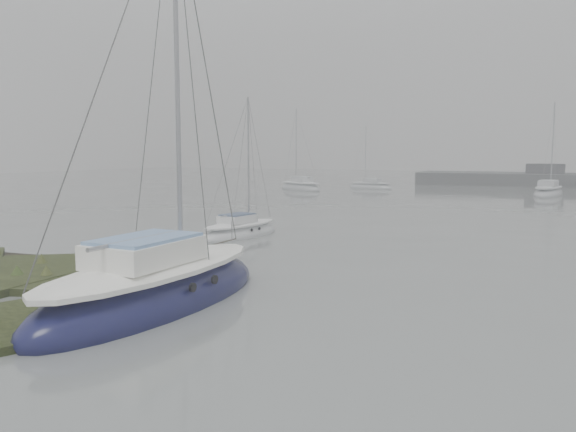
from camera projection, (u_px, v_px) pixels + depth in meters
The scene contains 6 objects.
ground at pixel (383, 206), 39.92m from camera, with size 160.00×160.00×0.00m, color slate.
sailboat_main at pixel (156, 291), 13.94m from camera, with size 2.80×8.07×11.31m.
sailboat_white at pixel (240, 232), 25.29m from camera, with size 2.36×4.98×6.75m.
sailboat_far_a at pixel (301, 187), 56.84m from camera, with size 6.38×5.03×8.81m.
sailboat_far_b at pixel (548, 192), 49.32m from camera, with size 3.15×6.52×8.82m.
sailboat_far_c at pixel (371, 187), 58.75m from camera, with size 5.27×2.81×7.08m.
Camera 1 is at (10.82, -8.84, 3.78)m, focal length 35.00 mm.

